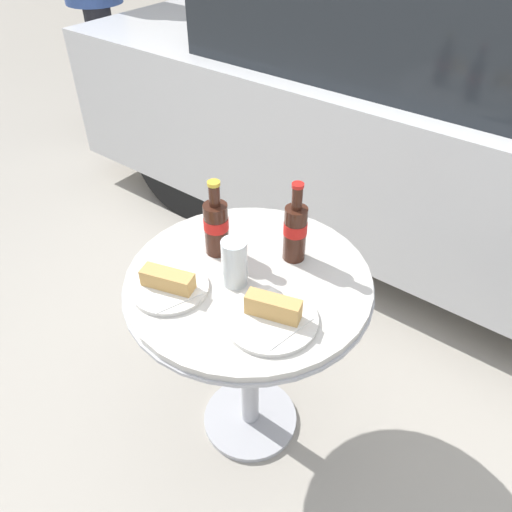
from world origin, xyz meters
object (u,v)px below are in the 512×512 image
object	(u,v)px
lunch_plate_near	(169,285)
parked_car	(467,114)
bistro_table	(249,311)
cola_bottle_right	(295,230)
drinking_glass	(235,264)
lunch_plate_far	(272,315)
cola_bottle_left	(216,225)

from	to	relation	value
lunch_plate_near	parked_car	xyz separation A→B (m)	(0.19, 1.78, -0.09)
bistro_table	lunch_plate_near	xyz separation A→B (m)	(-0.13, -0.17, 0.15)
bistro_table	parked_car	bearing A→B (deg)	88.05
parked_car	cola_bottle_right	bearing A→B (deg)	-90.16
bistro_table	drinking_glass	xyz separation A→B (m)	(-0.01, -0.04, 0.20)
cola_bottle_right	lunch_plate_near	distance (m)	0.37
lunch_plate_far	parked_car	xyz separation A→B (m)	(-0.09, 1.71, -0.09)
cola_bottle_left	bistro_table	bearing A→B (deg)	-13.46
lunch_plate_far	parked_car	distance (m)	1.71
cola_bottle_left	drinking_glass	world-z (taller)	cola_bottle_left
cola_bottle_right	parked_car	xyz separation A→B (m)	(0.00, 1.47, -0.17)
drinking_glass	lunch_plate_far	world-z (taller)	drinking_glass
bistro_table	drinking_glass	bearing A→B (deg)	-110.51
cola_bottle_left	lunch_plate_far	size ratio (longest dim) A/B	0.98
parked_car	lunch_plate_far	bearing A→B (deg)	-86.94
drinking_glass	lunch_plate_far	xyz separation A→B (m)	(0.16, -0.05, -0.04)
lunch_plate_near	parked_car	world-z (taller)	parked_car
parked_car	lunch_plate_near	bearing A→B (deg)	-96.03
parked_car	cola_bottle_left	bearing A→B (deg)	-97.03
cola_bottle_left	drinking_glass	size ratio (longest dim) A/B	1.70
parked_car	bistro_table	bearing A→B (deg)	-91.95
cola_bottle_right	drinking_glass	distance (m)	0.20
cola_bottle_right	lunch_plate_far	world-z (taller)	cola_bottle_right
bistro_table	parked_car	xyz separation A→B (m)	(0.05, 1.61, 0.06)
bistro_table	lunch_plate_far	xyz separation A→B (m)	(0.15, -0.09, 0.15)
cola_bottle_left	lunch_plate_near	world-z (taller)	cola_bottle_left
cola_bottle_left	cola_bottle_right	xyz separation A→B (m)	(0.19, 0.11, 0.00)
lunch_plate_far	cola_bottle_right	bearing A→B (deg)	111.85
cola_bottle_left	cola_bottle_right	distance (m)	0.22
cola_bottle_left	lunch_plate_near	size ratio (longest dim) A/B	1.12
cola_bottle_left	parked_car	bearing A→B (deg)	82.97
cola_bottle_right	cola_bottle_left	bearing A→B (deg)	-149.83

